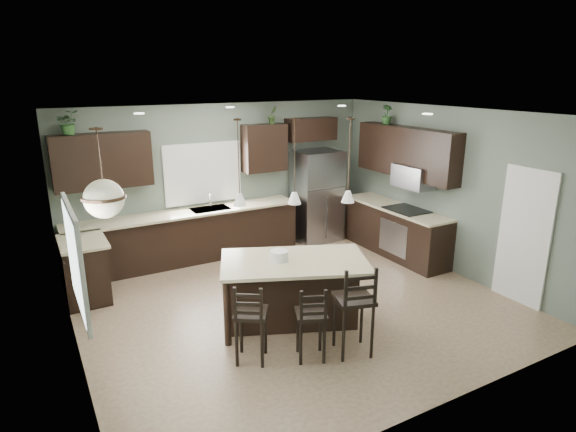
{
  "coord_description": "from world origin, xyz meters",
  "views": [
    {
      "loc": [
        -3.3,
        -5.67,
        3.31
      ],
      "look_at": [
        0.1,
        0.4,
        1.25
      ],
      "focal_mm": 30.0,
      "sensor_mm": 36.0,
      "label": 1
    }
  ],
  "objects_px": {
    "bar_stool_center": "(311,322)",
    "bar_stool_right": "(354,309)",
    "serving_dish": "(279,256)",
    "plant_back_left": "(69,122)",
    "refrigerator": "(317,196)",
    "kitchen_island": "(294,292)",
    "bar_stool_left": "(251,322)"
  },
  "relations": [
    {
      "from": "bar_stool_center",
      "to": "bar_stool_right",
      "type": "distance_m",
      "value": 0.55
    },
    {
      "from": "serving_dish",
      "to": "plant_back_left",
      "type": "height_order",
      "value": "plant_back_left"
    },
    {
      "from": "refrigerator",
      "to": "bar_stool_center",
      "type": "distance_m",
      "value": 4.42
    },
    {
      "from": "kitchen_island",
      "to": "serving_dish",
      "type": "distance_m",
      "value": 0.57
    },
    {
      "from": "kitchen_island",
      "to": "bar_stool_center",
      "type": "distance_m",
      "value": 0.89
    },
    {
      "from": "kitchen_island",
      "to": "bar_stool_left",
      "type": "distance_m",
      "value": 1.05
    },
    {
      "from": "bar_stool_left",
      "to": "plant_back_left",
      "type": "bearing_deg",
      "value": 144.71
    },
    {
      "from": "bar_stool_right",
      "to": "plant_back_left",
      "type": "bearing_deg",
      "value": 139.23
    },
    {
      "from": "kitchen_island",
      "to": "bar_stool_left",
      "type": "height_order",
      "value": "bar_stool_left"
    },
    {
      "from": "refrigerator",
      "to": "kitchen_island",
      "type": "bearing_deg",
      "value": -127.33
    },
    {
      "from": "refrigerator",
      "to": "bar_stool_left",
      "type": "relative_size",
      "value": 1.81
    },
    {
      "from": "kitchen_island",
      "to": "bar_stool_right",
      "type": "height_order",
      "value": "bar_stool_right"
    },
    {
      "from": "bar_stool_center",
      "to": "refrigerator",
      "type": "bearing_deg",
      "value": 79.89
    },
    {
      "from": "bar_stool_center",
      "to": "plant_back_left",
      "type": "xyz_separation_m",
      "value": [
        -2.02,
        3.89,
        2.11
      ]
    },
    {
      "from": "bar_stool_left",
      "to": "bar_stool_center",
      "type": "xyz_separation_m",
      "value": [
        0.64,
        -0.31,
        -0.03
      ]
    },
    {
      "from": "bar_stool_right",
      "to": "kitchen_island",
      "type": "bearing_deg",
      "value": 121.75
    },
    {
      "from": "kitchen_island",
      "to": "plant_back_left",
      "type": "xyz_separation_m",
      "value": [
        -2.28,
        3.05,
        2.13
      ]
    },
    {
      "from": "kitchen_island",
      "to": "bar_stool_center",
      "type": "height_order",
      "value": "bar_stool_center"
    },
    {
      "from": "bar_stool_left",
      "to": "plant_back_left",
      "type": "height_order",
      "value": "plant_back_left"
    },
    {
      "from": "serving_dish",
      "to": "bar_stool_center",
      "type": "relative_size",
      "value": 0.25
    },
    {
      "from": "serving_dish",
      "to": "plant_back_left",
      "type": "xyz_separation_m",
      "value": [
        -2.09,
        2.97,
        1.6
      ]
    },
    {
      "from": "bar_stool_right",
      "to": "serving_dish",
      "type": "bearing_deg",
      "value": 129.61
    },
    {
      "from": "bar_stool_left",
      "to": "bar_stool_center",
      "type": "bearing_deg",
      "value": 8.23
    },
    {
      "from": "kitchen_island",
      "to": "bar_stool_center",
      "type": "bearing_deg",
      "value": -83.8
    },
    {
      "from": "kitchen_island",
      "to": "serving_dish",
      "type": "bearing_deg",
      "value": -180.0
    },
    {
      "from": "kitchen_island",
      "to": "bar_stool_right",
      "type": "xyz_separation_m",
      "value": [
        0.26,
        -0.99,
        0.13
      ]
    },
    {
      "from": "bar_stool_center",
      "to": "kitchen_island",
      "type": "bearing_deg",
      "value": 96.33
    },
    {
      "from": "kitchen_island",
      "to": "bar_stool_left",
      "type": "bearing_deg",
      "value": -125.85
    },
    {
      "from": "bar_stool_left",
      "to": "kitchen_island",
      "type": "bearing_deg",
      "value": 64.79
    },
    {
      "from": "bar_stool_right",
      "to": "plant_back_left",
      "type": "relative_size",
      "value": 3.1
    },
    {
      "from": "kitchen_island",
      "to": "bar_stool_right",
      "type": "relative_size",
      "value": 1.64
    },
    {
      "from": "serving_dish",
      "to": "refrigerator",
      "type": "bearing_deg",
      "value": 49.6
    }
  ]
}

